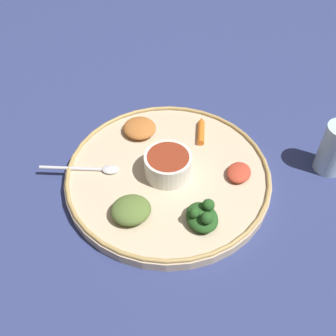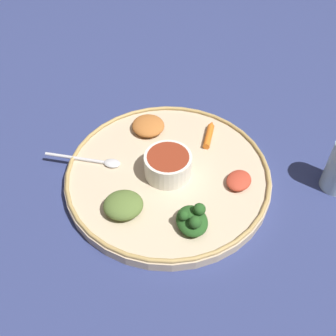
{
  "view_description": "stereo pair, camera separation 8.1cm",
  "coord_description": "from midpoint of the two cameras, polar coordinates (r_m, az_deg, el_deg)",
  "views": [
    {
      "loc": [
        -0.5,
        -0.21,
        0.63
      ],
      "look_at": [
        0.0,
        0.0,
        0.04
      ],
      "focal_mm": 43.85,
      "sensor_mm": 36.0,
      "label": 1
    },
    {
      "loc": [
        -0.46,
        -0.29,
        0.63
      ],
      "look_at": [
        0.0,
        0.0,
        0.04
      ],
      "focal_mm": 43.85,
      "sensor_mm": 36.0,
      "label": 2
    }
  ],
  "objects": [
    {
      "name": "ground_plane",
      "position": [
        0.83,
        -2.77,
        -1.85
      ],
      "size": [
        2.4,
        2.4,
        0.0
      ],
      "primitive_type": "plane",
      "color": "navy"
    },
    {
      "name": "platter",
      "position": [
        0.82,
        -2.79,
        -1.36
      ],
      "size": [
        0.41,
        0.41,
        0.02
      ],
      "primitive_type": "cylinder",
      "color": "#C6B293",
      "rests_on": "ground_plane"
    },
    {
      "name": "platter_rim",
      "position": [
        0.81,
        -2.83,
        -0.72
      ],
      "size": [
        0.41,
        0.41,
        0.01
      ],
      "primitive_type": "torus",
      "color": "tan",
      "rests_on": "platter"
    },
    {
      "name": "center_bowl",
      "position": [
        0.8,
        -2.89,
        0.35
      ],
      "size": [
        0.09,
        0.09,
        0.05
      ],
      "color": "silver",
      "rests_on": "platter"
    },
    {
      "name": "spoon",
      "position": [
        0.84,
        -13.22,
        -0.27
      ],
      "size": [
        0.07,
        0.16,
        0.01
      ],
      "color": "silver",
      "rests_on": "platter"
    },
    {
      "name": "greens_pile",
      "position": [
        0.73,
        1.66,
        -6.9
      ],
      "size": [
        0.09,
        0.09,
        0.05
      ],
      "color": "#23511E",
      "rests_on": "platter"
    },
    {
      "name": "carrot_near_spoon",
      "position": [
        0.89,
        2.06,
        5.1
      ],
      "size": [
        0.08,
        0.04,
        0.01
      ],
      "color": "orange",
      "rests_on": "platter"
    },
    {
      "name": "mound_berbere_red",
      "position": [
        0.81,
        7.05,
        -0.78
      ],
      "size": [
        0.06,
        0.05,
        0.02
      ],
      "primitive_type": "ellipsoid",
      "rotation": [
        0.0,
        0.0,
        6.26
      ],
      "color": "#B73D28",
      "rests_on": "platter"
    },
    {
      "name": "mound_collards",
      "position": [
        0.75,
        -8.28,
        -5.97
      ],
      "size": [
        0.1,
        0.1,
        0.03
      ],
      "primitive_type": "ellipsoid",
      "rotation": [
        0.0,
        0.0,
        5.35
      ],
      "color": "#567033",
      "rests_on": "platter"
    },
    {
      "name": "mound_chickpea",
      "position": [
        0.9,
        -6.55,
        5.41
      ],
      "size": [
        0.09,
        0.1,
        0.02
      ],
      "primitive_type": "ellipsoid",
      "rotation": [
        0.0,
        0.0,
        2.69
      ],
      "color": "#B2662D",
      "rests_on": "platter"
    },
    {
      "name": "drinking_glass",
      "position": [
        0.87,
        19.62,
        2.08
      ],
      "size": [
        0.06,
        0.06,
        0.11
      ],
      "color": "silver",
      "rests_on": "ground_plane"
    }
  ]
}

